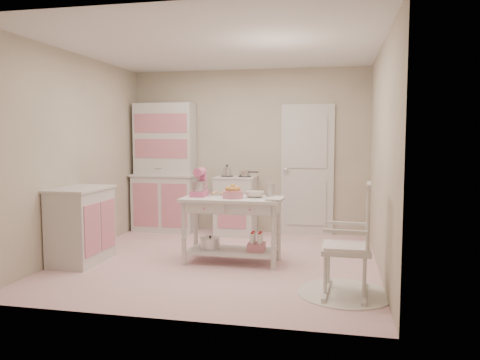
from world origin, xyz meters
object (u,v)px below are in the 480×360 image
(work_table, at_px, (232,230))
(stand_mixer, at_px, (199,183))
(hutch, at_px, (164,167))
(bread_basket, at_px, (233,194))
(stove, at_px, (236,205))
(base_cabinet, at_px, (81,225))
(rocking_chair, at_px, (346,239))

(work_table, relative_size, stand_mixer, 3.53)
(hutch, xyz_separation_m, bread_basket, (1.54, -1.73, -0.19))
(stove, height_order, stand_mixer, stand_mixer)
(base_cabinet, distance_m, work_table, 1.84)
(work_table, distance_m, stand_mixer, 0.71)
(stand_mixer, bearing_deg, bread_basket, -8.42)
(rocking_chair, distance_m, stand_mixer, 2.03)
(base_cabinet, height_order, work_table, base_cabinet)
(stove, xyz_separation_m, work_table, (0.32, -1.63, -0.06))
(stove, relative_size, base_cabinet, 1.00)
(hutch, xyz_separation_m, base_cabinet, (-0.29, -2.07, -0.58))
(base_cabinet, distance_m, rocking_chair, 3.19)
(stove, xyz_separation_m, bread_basket, (0.34, -1.68, 0.39))
(work_table, bearing_deg, rocking_chair, -34.11)
(hutch, xyz_separation_m, stove, (1.20, -0.05, -0.58))
(hutch, distance_m, rocking_chair, 3.89)
(stove, height_order, work_table, stove)
(hutch, bearing_deg, rocking_chair, -42.24)
(hutch, distance_m, base_cabinet, 2.17)
(rocking_chair, distance_m, work_table, 1.62)
(stove, bearing_deg, work_table, -79.07)
(stove, relative_size, bread_basket, 3.68)
(base_cabinet, height_order, bread_basket, base_cabinet)
(stove, distance_m, rocking_chair, 3.03)
(stand_mixer, distance_m, bread_basket, 0.46)
(rocking_chair, xyz_separation_m, stand_mixer, (-1.76, 0.93, 0.42))
(rocking_chair, bearing_deg, bread_basket, 150.32)
(stove, distance_m, stand_mixer, 1.70)
(hutch, distance_m, work_table, 2.36)
(hutch, distance_m, stove, 1.33)
(rocking_chair, height_order, work_table, rocking_chair)
(hutch, relative_size, rocking_chair, 1.89)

